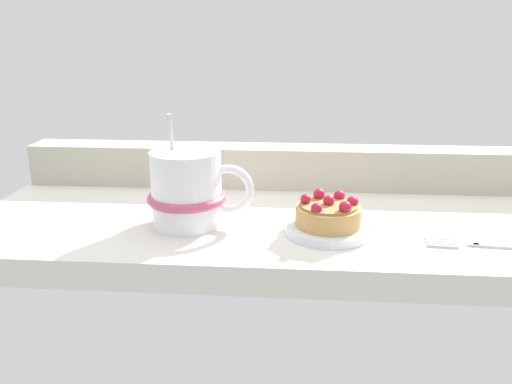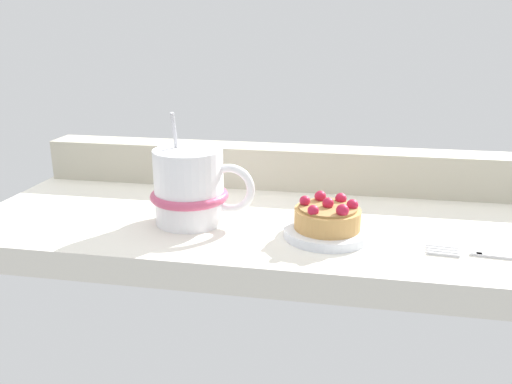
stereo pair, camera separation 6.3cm
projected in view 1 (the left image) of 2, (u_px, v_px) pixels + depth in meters
ground_plane at (277, 227)px, 69.98cm from camera, size 80.25×32.61×3.43cm
window_rail_back at (281, 166)px, 81.28cm from camera, size 78.64×5.76×6.27cm
dessert_plate at (327, 230)px, 62.96cm from camera, size 10.32×10.32×1.10cm
raspberry_tart at (328, 213)px, 62.35cm from camera, size 7.85×7.85×3.83cm
coffee_mug at (188, 190)px, 64.72cm from camera, size 13.40×9.90×14.11cm
dessert_fork at (497, 245)px, 58.99cm from camera, size 16.23×2.96×0.60cm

